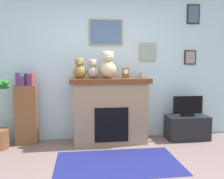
# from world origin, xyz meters

# --- Properties ---
(back_wall) EXTENTS (5.20, 0.15, 2.60)m
(back_wall) POSITION_xyz_m (0.00, 2.00, 1.30)
(back_wall) COLOR silver
(back_wall) RESTS_ON ground_plane
(fireplace) EXTENTS (1.35, 0.58, 1.12)m
(fireplace) POSITION_xyz_m (0.09, 1.68, 0.56)
(fireplace) COLOR #967961
(fireplace) RESTS_ON ground_plane
(bookshelf) EXTENTS (0.36, 0.16, 1.22)m
(bookshelf) POSITION_xyz_m (-1.32, 1.74, 0.56)
(bookshelf) COLOR brown
(bookshelf) RESTS_ON ground_plane
(tv_stand) EXTENTS (0.74, 0.40, 0.43)m
(tv_stand) POSITION_xyz_m (1.50, 1.64, 0.21)
(tv_stand) COLOR black
(tv_stand) RESTS_ON ground_plane
(television) EXTENTS (0.55, 0.14, 0.36)m
(television) POSITION_xyz_m (1.50, 1.64, 0.60)
(television) COLOR black
(television) RESTS_ON tv_stand
(area_rug) EXTENTS (1.71, 1.02, 0.01)m
(area_rug) POSITION_xyz_m (0.09, 0.74, 0.00)
(area_rug) COLOR navy
(area_rug) RESTS_ON ground_plane
(candle_jar) EXTENTS (0.07, 0.07, 0.10)m
(candle_jar) POSITION_xyz_m (0.64, 1.66, 1.17)
(candle_jar) COLOR gray
(candle_jar) RESTS_ON fireplace
(mantel_clock) EXTENTS (0.11, 0.08, 0.17)m
(mantel_clock) POSITION_xyz_m (0.37, 1.66, 1.20)
(mantel_clock) COLOR brown
(mantel_clock) RESTS_ON fireplace
(teddy_bear_grey) EXTENTS (0.21, 0.21, 0.35)m
(teddy_bear_grey) POSITION_xyz_m (-0.41, 1.66, 1.27)
(teddy_bear_grey) COLOR olive
(teddy_bear_grey) RESTS_ON fireplace
(teddy_bear_tan) EXTENTS (0.20, 0.20, 0.33)m
(teddy_bear_tan) POSITION_xyz_m (-0.19, 1.66, 1.26)
(teddy_bear_tan) COLOR #A59794
(teddy_bear_tan) RESTS_ON fireplace
(teddy_bear_cream) EXTENTS (0.29, 0.29, 0.46)m
(teddy_bear_cream) POSITION_xyz_m (0.06, 1.66, 1.32)
(teddy_bear_cream) COLOR #C4B693
(teddy_bear_cream) RESTS_ON fireplace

